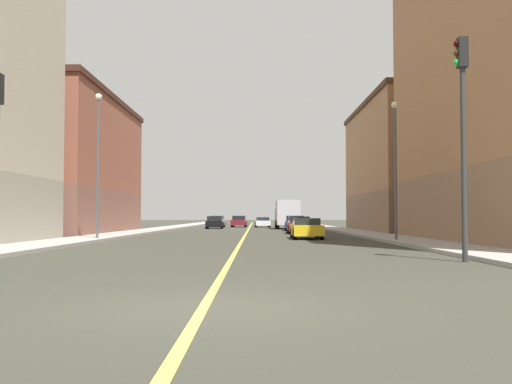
% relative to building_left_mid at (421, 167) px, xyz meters
% --- Properties ---
extents(ground_plane, '(400.00, 400.00, 0.00)m').
position_rel_building_left_mid_xyz_m(ground_plane, '(-15.30, -43.04, -5.57)').
color(ground_plane, '#34352C').
rests_on(ground_plane, ground).
extents(sidewalk_left, '(2.74, 168.00, 0.15)m').
position_rel_building_left_mid_xyz_m(sidewalk_left, '(-6.62, 5.96, -5.49)').
color(sidewalk_left, '#9E9B93').
rests_on(sidewalk_left, ground).
extents(sidewalk_right, '(2.74, 168.00, 0.15)m').
position_rel_building_left_mid_xyz_m(sidewalk_right, '(-23.99, 5.96, -5.49)').
color(sidewalk_right, '#9E9B93').
rests_on(sidewalk_right, ground).
extents(lane_center_stripe, '(0.16, 154.00, 0.01)m').
position_rel_building_left_mid_xyz_m(lane_center_stripe, '(-15.30, 5.96, -5.56)').
color(lane_center_stripe, '#E5D14C').
rests_on(lane_center_stripe, ground).
extents(building_left_mid, '(10.79, 20.13, 11.12)m').
position_rel_building_left_mid_xyz_m(building_left_mid, '(0.00, 0.00, 0.00)').
color(building_left_mid, '#8F6B4F').
rests_on(building_left_mid, ground).
extents(building_right_midblock, '(10.79, 20.49, 10.58)m').
position_rel_building_left_mid_xyz_m(building_right_midblock, '(-30.61, -5.56, -0.27)').
color(building_right_midblock, brown).
rests_on(building_right_midblock, ground).
extents(traffic_light_left_near, '(0.40, 0.32, 6.66)m').
position_rel_building_left_mid_xyz_m(traffic_light_left_near, '(-8.40, -34.24, -1.31)').
color(traffic_light_left_near, '#2D2D2D').
rests_on(traffic_light_left_near, ground).
extents(street_lamp_left_near, '(0.36, 0.36, 7.10)m').
position_rel_building_left_mid_xyz_m(street_lamp_left_near, '(-7.39, -21.29, -1.12)').
color(street_lamp_left_near, '#4C4C51').
rests_on(street_lamp_left_near, ground).
extents(street_lamp_right_near, '(0.36, 0.36, 7.96)m').
position_rel_building_left_mid_xyz_m(street_lamp_right_near, '(-23.22, -19.07, -0.66)').
color(street_lamp_right_near, '#4C4C51').
rests_on(street_lamp_right_near, ground).
extents(car_silver, '(1.88, 4.08, 1.38)m').
position_rel_building_left_mid_xyz_m(car_silver, '(-19.28, 21.47, -4.89)').
color(car_silver, silver).
rests_on(car_silver, ground).
extents(car_black, '(1.92, 4.29, 1.33)m').
position_rel_building_left_mid_xyz_m(car_black, '(-18.99, 12.69, -4.93)').
color(car_black, black).
rests_on(car_black, ground).
extents(car_yellow, '(1.79, 4.44, 1.23)m').
position_rel_building_left_mid_xyz_m(car_yellow, '(-11.54, -16.24, -4.96)').
color(car_yellow, gold).
rests_on(car_yellow, ground).
extents(car_white, '(1.90, 4.17, 1.21)m').
position_rel_building_left_mid_xyz_m(car_white, '(-13.73, 20.90, -4.97)').
color(car_white, white).
rests_on(car_white, ground).
extents(car_maroon, '(1.95, 4.59, 1.39)m').
position_rel_building_left_mid_xyz_m(car_maroon, '(-16.61, 21.83, -4.90)').
color(car_maroon, maroon).
rests_on(car_maroon, ground).
extents(car_blue, '(2.04, 4.36, 1.38)m').
position_rel_building_left_mid_xyz_m(car_blue, '(-10.90, 3.96, -4.90)').
color(car_blue, '#23389E').
rests_on(car_blue, ground).
extents(car_red, '(1.79, 4.10, 1.32)m').
position_rel_building_left_mid_xyz_m(car_red, '(-11.23, -5.71, -4.92)').
color(car_red, red).
rests_on(car_red, ground).
extents(box_truck, '(2.44, 7.81, 2.98)m').
position_rel_building_left_mid_xyz_m(box_truck, '(-11.23, 11.72, -3.99)').
color(box_truck, navy).
rests_on(box_truck, ground).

